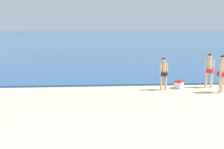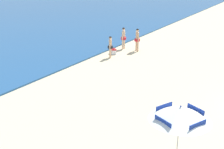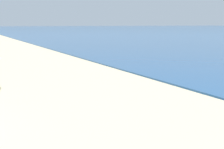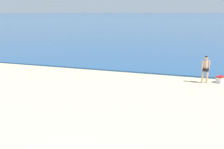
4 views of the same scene
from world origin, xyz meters
The scene contains 5 objects.
beach_umbrella_striped_main centered at (-5.79, 2.88, 1.99)m, with size 2.32×2.31×2.30m.
person_standing_near_shore centered at (5.62, 12.14, 1.01)m, with size 0.52×0.43×1.75m.
person_standing_beside centered at (3.14, 11.73, 0.93)m, with size 0.45×0.39×1.61m.
person_wading_in centered at (5.72, 10.94, 1.03)m, with size 0.44×0.44×1.78m.
cooler_box centered at (4.04, 12.06, 0.20)m, with size 0.58×0.61×0.43m.
Camera 2 is at (-14.70, -0.29, 6.92)m, focal length 49.19 mm.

